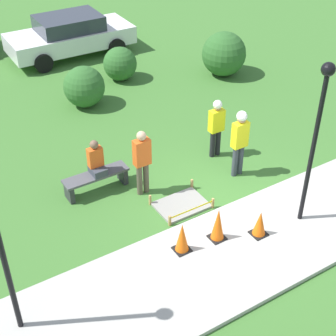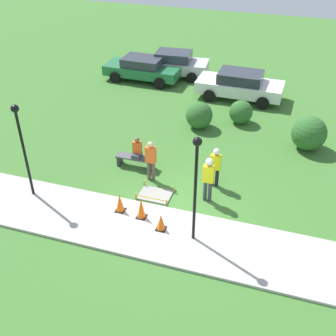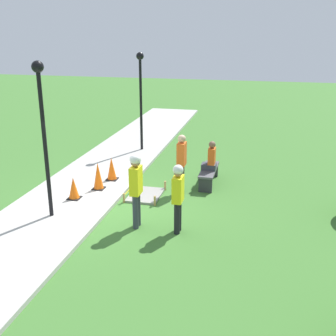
% 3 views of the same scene
% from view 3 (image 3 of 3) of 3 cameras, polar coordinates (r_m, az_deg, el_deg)
% --- Properties ---
extents(ground_plane, '(60.00, 60.00, 0.00)m').
position_cam_3_polar(ground_plane, '(11.48, -7.38, -5.29)').
color(ground_plane, '#3D702D').
extents(sidewalk, '(28.00, 2.68, 0.10)m').
position_cam_3_polar(sidewalk, '(11.97, -13.44, -4.38)').
color(sidewalk, '#ADAAA3').
rests_on(sidewalk, ground_plane).
extents(wet_concrete_patch, '(1.25, 0.93, 0.28)m').
position_cam_3_polar(wet_concrete_patch, '(12.12, -3.08, -3.66)').
color(wet_concrete_patch, gray).
rests_on(wet_concrete_patch, ground_plane).
extents(traffic_cone_near_patch, '(0.34, 0.34, 0.71)m').
position_cam_3_polar(traffic_cone_near_patch, '(13.13, -7.64, -0.10)').
color(traffic_cone_near_patch, black).
rests_on(traffic_cone_near_patch, sidewalk).
extents(traffic_cone_far_patch, '(0.34, 0.34, 0.80)m').
position_cam_3_polar(traffic_cone_far_patch, '(12.41, -9.45, -1.09)').
color(traffic_cone_far_patch, black).
rests_on(traffic_cone_far_patch, sidewalk).
extents(traffic_cone_sidewalk_edge, '(0.34, 0.34, 0.62)m').
position_cam_3_polar(traffic_cone_sidewalk_edge, '(11.86, -12.66, -2.68)').
color(traffic_cone_sidewalk_edge, black).
rests_on(traffic_cone_sidewalk_edge, sidewalk).
extents(park_bench, '(1.63, 0.44, 0.49)m').
position_cam_3_polar(park_bench, '(13.01, 5.56, -0.71)').
color(park_bench, '#2D2D33').
rests_on(park_bench, ground_plane).
extents(person_seated_on_bench, '(0.36, 0.44, 0.89)m').
position_cam_3_polar(person_seated_on_bench, '(12.79, 5.81, 1.29)').
color(person_seated_on_bench, '#383D47').
rests_on(person_seated_on_bench, park_bench).
extents(worker_supervisor, '(0.40, 0.27, 1.84)m').
position_cam_3_polar(worker_supervisor, '(9.91, -4.36, -2.15)').
color(worker_supervisor, '#383D47').
rests_on(worker_supervisor, ground_plane).
extents(worker_assistant, '(0.40, 0.24, 1.67)m').
position_cam_3_polar(worker_assistant, '(9.68, 1.36, -3.44)').
color(worker_assistant, black).
rests_on(worker_assistant, ground_plane).
extents(bystander_in_orange_shirt, '(0.40, 0.23, 1.74)m').
position_cam_3_polar(bystander_in_orange_shirt, '(12.04, 1.85, 1.04)').
color(bystander_in_orange_shirt, brown).
rests_on(bystander_in_orange_shirt, ground_plane).
extents(lamppost_near, '(0.28, 0.28, 3.80)m').
position_cam_3_polar(lamppost_near, '(10.32, -16.64, 6.55)').
color(lamppost_near, black).
rests_on(lamppost_near, sidewalk).
extents(lamppost_far, '(0.28, 0.28, 3.66)m').
position_cam_3_polar(lamppost_far, '(15.97, -3.73, 10.95)').
color(lamppost_far, black).
rests_on(lamppost_far, sidewalk).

